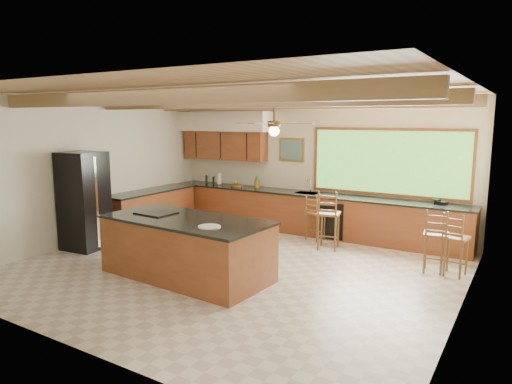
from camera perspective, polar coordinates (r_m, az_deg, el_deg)
The scene contains 9 objects.
ground at distance 8.03m, azimuth -2.77°, elevation -9.48°, with size 7.20×7.20×0.00m, color beige.
room_shell at distance 8.26m, azimuth -1.30°, elevation 6.71°, with size 7.27×6.54×3.02m.
counter_run at distance 10.40m, azimuth 1.31°, elevation -2.51°, with size 7.12×3.10×1.23m.
island at distance 7.58m, azimuth -8.69°, elevation -6.85°, with size 2.86×1.47×1.00m.
refrigerator at distance 9.61m, azimuth -20.70°, elevation -1.03°, with size 0.82×0.80×1.93m.
bar_stool_a at distance 9.71m, azimuth 7.33°, elevation -2.76°, with size 0.41×0.41×0.97m.
bar_stool_b at distance 9.05m, azimuth 8.92°, elevation -2.84°, with size 0.51×0.51×1.19m.
bar_stool_c at distance 8.16m, azimuth 21.52°, elevation -5.10°, with size 0.44×0.44×1.09m.
bar_stool_d at distance 8.12m, azimuth 23.60°, elevation -5.40°, with size 0.44×0.44×1.07m.
Camera 1 is at (4.30, -6.28, 2.56)m, focal length 32.00 mm.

